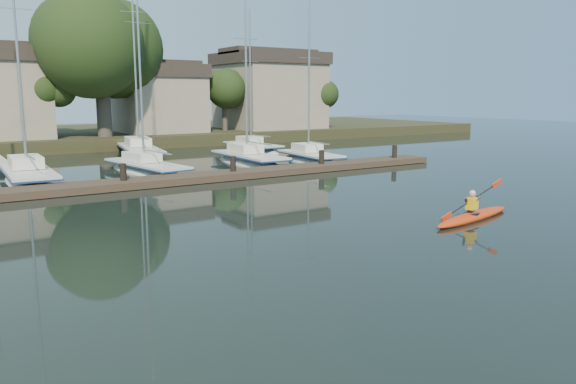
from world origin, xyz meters
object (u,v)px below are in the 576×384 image
sailboat_1 (29,186)px  sailboat_4 (310,165)px  kayak (473,215)px  sailboat_6 (140,159)px  dock (182,179)px  sailboat_7 (252,153)px  sailboat_3 (249,167)px  sailboat_2 (147,176)px

sailboat_1 → sailboat_4: sailboat_1 is taller
kayak → sailboat_6: size_ratio=0.28×
dock → sailboat_7: 16.85m
sailboat_6 → kayak: bearing=-73.8°
sailboat_1 → sailboat_3: bearing=3.6°
sailboat_1 → sailboat_4: (17.41, -0.95, 0.01)m
sailboat_4 → sailboat_2: bearing=-179.1°
sailboat_6 → sailboat_7: size_ratio=1.44×
kayak → sailboat_2: size_ratio=0.34×
sailboat_2 → sailboat_4: bearing=-12.2°
sailboat_1 → sailboat_6: size_ratio=0.85×
sailboat_3 → sailboat_7: size_ratio=1.13×
kayak → sailboat_7: sailboat_7 is taller
dock → sailboat_7: sailboat_7 is taller
sailboat_7 → sailboat_6: bearing=168.9°
kayak → dock: size_ratio=0.14×
sailboat_1 → sailboat_7: sailboat_1 is taller
kayak → sailboat_4: (5.39, 17.74, -0.38)m
sailboat_2 → sailboat_6: bearing=65.7°
sailboat_6 → sailboat_7: bearing=1.9°
kayak → sailboat_7: size_ratio=0.40×
sailboat_7 → kayak: bearing=-105.5°
dock → sailboat_2: 4.66m
sailboat_1 → sailboat_2: sailboat_1 is taller
kayak → sailboat_7: 27.07m
sailboat_3 → sailboat_2: bearing=-175.3°
sailboat_1 → sailboat_7: size_ratio=1.23×
kayak → dock: kayak is taller
kayak → sailboat_3: sailboat_3 is taller
kayak → sailboat_2: 19.45m
sailboat_4 → dock: bearing=-155.6°
dock → sailboat_4: bearing=19.2°
sailboat_3 → sailboat_4: 4.21m
dock → sailboat_3: size_ratio=2.45×
sailboat_1 → dock: bearing=-33.7°
sailboat_2 → sailboat_6: (2.69, 9.09, -0.02)m
sailboat_7 → sailboat_3: bearing=-124.3°
dock → sailboat_4: (10.85, 3.79, -0.40)m
sailboat_6 → dock: bearing=-90.2°
dock → sailboat_2: size_ratio=2.34×
kayak → sailboat_2: sailboat_2 is taller
sailboat_2 → sailboat_6: size_ratio=0.82×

